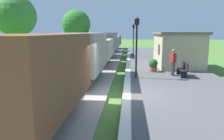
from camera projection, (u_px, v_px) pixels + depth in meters
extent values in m
plane|color=#47702D|center=(118.00, 99.00, 10.03)|extent=(160.00, 160.00, 0.00)
cube|color=#4C4C4F|center=(190.00, 98.00, 9.76)|extent=(6.00, 60.00, 0.25)
cube|color=silver|center=(127.00, 94.00, 9.96)|extent=(0.36, 60.00, 0.01)
cube|color=gray|center=(67.00, 97.00, 10.21)|extent=(3.80, 60.00, 0.12)
cube|color=slate|center=(82.00, 94.00, 10.13)|extent=(0.07, 60.00, 0.14)
cube|color=slate|center=(52.00, 94.00, 10.25)|extent=(0.07, 60.00, 0.14)
cube|color=brown|center=(33.00, 71.00, 6.59)|extent=(2.50, 5.60, 2.20)
cube|color=black|center=(35.00, 101.00, 6.76)|extent=(2.10, 5.15, 0.50)
cylinder|color=black|center=(55.00, 93.00, 8.56)|extent=(1.56, 0.84, 0.84)
cylinder|color=black|center=(3.00, 136.00, 5.04)|extent=(1.56, 0.84, 0.84)
cylinder|color=black|center=(63.00, 80.00, 9.65)|extent=(0.20, 0.30, 0.20)
cube|color=gray|center=(81.00, 52.00, 13.07)|extent=(2.50, 5.60, 2.20)
cube|color=black|center=(81.00, 67.00, 13.24)|extent=(2.10, 5.15, 0.50)
cylinder|color=black|center=(87.00, 67.00, 15.04)|extent=(1.56, 0.84, 0.84)
cylinder|color=black|center=(74.00, 77.00, 11.52)|extent=(1.56, 0.84, 0.84)
cylinder|color=black|center=(90.00, 61.00, 16.13)|extent=(0.20, 0.30, 0.20)
cylinder|color=black|center=(68.00, 77.00, 10.34)|extent=(0.20, 0.30, 0.20)
cube|color=gray|center=(97.00, 48.00, 19.61)|extent=(2.50, 5.60, 1.60)
cube|color=black|center=(97.00, 56.00, 19.72)|extent=(2.10, 5.15, 0.50)
cylinder|color=black|center=(100.00, 56.00, 21.52)|extent=(1.56, 0.84, 0.84)
cylinder|color=black|center=(94.00, 61.00, 18.00)|extent=(1.56, 0.84, 0.84)
cylinder|color=black|center=(102.00, 53.00, 22.61)|extent=(0.20, 0.30, 0.20)
cylinder|color=black|center=(92.00, 60.00, 16.82)|extent=(0.20, 0.30, 0.20)
cube|color=gray|center=(105.00, 42.00, 26.03)|extent=(2.50, 5.60, 2.20)
cube|color=black|center=(105.00, 50.00, 26.20)|extent=(2.10, 5.15, 0.50)
cylinder|color=black|center=(107.00, 51.00, 28.00)|extent=(1.56, 0.84, 0.84)
cylinder|color=black|center=(104.00, 53.00, 24.48)|extent=(1.56, 0.84, 0.84)
cylinder|color=black|center=(108.00, 48.00, 29.09)|extent=(0.20, 0.30, 0.20)
cylinder|color=black|center=(102.00, 52.00, 23.30)|extent=(0.20, 0.30, 0.20)
cube|color=gray|center=(110.00, 42.00, 32.57)|extent=(2.50, 5.60, 1.60)
cube|color=black|center=(110.00, 46.00, 32.68)|extent=(2.10, 5.15, 0.50)
cylinder|color=black|center=(111.00, 47.00, 34.48)|extent=(1.56, 0.84, 0.84)
cylinder|color=black|center=(109.00, 49.00, 30.96)|extent=(1.56, 0.84, 0.84)
cylinder|color=black|center=(112.00, 45.00, 35.57)|extent=(0.20, 0.30, 0.20)
cylinder|color=black|center=(108.00, 48.00, 29.78)|extent=(0.20, 0.30, 0.20)
cube|color=brown|center=(114.00, 40.00, 39.05)|extent=(2.50, 5.60, 1.60)
cube|color=black|center=(113.00, 44.00, 39.16)|extent=(2.10, 5.15, 0.50)
cylinder|color=black|center=(114.00, 45.00, 40.96)|extent=(1.56, 0.84, 0.84)
cylinder|color=black|center=(113.00, 46.00, 37.44)|extent=(1.56, 0.84, 0.84)
cylinder|color=black|center=(115.00, 43.00, 42.05)|extent=(0.20, 0.30, 0.20)
cylinder|color=black|center=(112.00, 45.00, 36.26)|extent=(0.20, 0.30, 0.20)
cube|color=tan|center=(177.00, 50.00, 18.07)|extent=(3.20, 5.50, 2.60)
cube|color=#66605B|center=(178.00, 33.00, 17.83)|extent=(3.50, 5.80, 0.18)
cube|color=black|center=(159.00, 50.00, 17.10)|extent=(0.03, 0.90, 0.80)
cube|color=black|center=(182.00, 70.00, 13.83)|extent=(0.42, 1.50, 0.04)
cube|color=black|center=(185.00, 66.00, 13.77)|extent=(0.04, 1.50, 0.45)
cube|color=black|center=(184.00, 75.00, 13.28)|extent=(0.38, 0.06, 0.42)
cube|color=black|center=(180.00, 71.00, 14.45)|extent=(0.38, 0.06, 0.42)
cylinder|color=#38332D|center=(173.00, 69.00, 14.01)|extent=(0.15, 0.15, 0.86)
cylinder|color=#38332D|center=(172.00, 69.00, 14.16)|extent=(0.15, 0.15, 0.86)
cube|color=maroon|center=(173.00, 58.00, 13.96)|extent=(0.35, 0.44, 0.60)
sphere|color=#936B51|center=(174.00, 51.00, 13.88)|extent=(0.22, 0.22, 0.22)
cylinder|color=brown|center=(153.00, 69.00, 15.54)|extent=(0.56, 0.56, 0.34)
sphere|color=#235B23|center=(153.00, 63.00, 15.47)|extent=(0.64, 0.64, 0.64)
cylinder|color=black|center=(136.00, 52.00, 13.20)|extent=(0.11, 0.11, 3.20)
cube|color=black|center=(137.00, 22.00, 12.90)|extent=(0.28, 0.28, 0.36)
sphere|color=#F2E5BF|center=(137.00, 22.00, 12.90)|extent=(0.20, 0.20, 0.20)
cone|color=black|center=(137.00, 18.00, 12.86)|extent=(0.20, 0.20, 0.16)
cylinder|color=black|center=(133.00, 42.00, 24.84)|extent=(0.11, 0.11, 3.20)
cube|color=black|center=(134.00, 27.00, 24.53)|extent=(0.28, 0.28, 0.36)
sphere|color=#F2E5BF|center=(134.00, 27.00, 24.53)|extent=(0.20, 0.20, 0.20)
cone|color=black|center=(134.00, 24.00, 24.49)|extent=(0.20, 0.20, 0.16)
cylinder|color=#4C3823|center=(18.00, 48.00, 20.82)|extent=(0.28, 0.28, 3.05)
sphere|color=#387A33|center=(15.00, 16.00, 20.30)|extent=(3.85, 3.85, 3.85)
cylinder|color=#4C3823|center=(77.00, 46.00, 26.72)|extent=(0.28, 0.28, 2.68)
sphere|color=#2D6B28|center=(76.00, 24.00, 26.26)|extent=(3.41, 3.41, 3.41)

